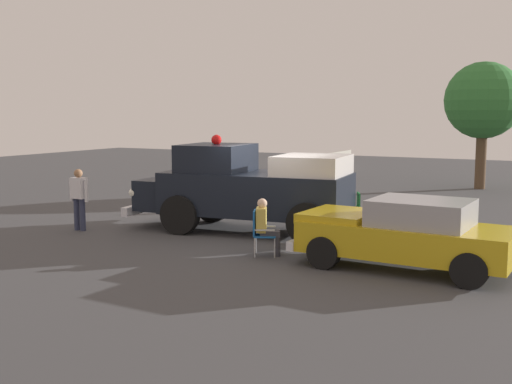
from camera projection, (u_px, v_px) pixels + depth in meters
The scene contains 11 objects.
ground_plane at pixel (269, 237), 16.30m from camera, with size 60.00×60.00×0.00m, color #424244.
vintage_fire_truck at pixel (248, 187), 16.84m from camera, with size 2.88×6.15×2.59m.
classic_hot_rod at pixel (404, 233), 12.87m from camera, with size 2.11×4.45×1.46m.
lawn_chair_near_truck at pixel (260, 229), 14.10m from camera, with size 0.65×0.65×1.02m.
lawn_chair_by_car at pixel (354, 208), 17.17m from camera, with size 0.66×0.66×1.02m.
lawn_chair_spare at pixel (240, 192), 20.60m from camera, with size 0.62×0.62×1.02m.
spectator_seated at pixel (266, 225), 14.08m from camera, with size 0.56×0.64×1.29m.
spectator_standing at pixel (79, 195), 17.03m from camera, with size 0.28×0.64×1.68m.
oak_tree_left at pixel (483, 101), 25.94m from camera, with size 3.16×3.16×5.25m.
traffic_cone at pixel (252, 205), 19.73m from camera, with size 0.40×0.40×0.64m.
background_fence at pixel (320, 163), 34.10m from camera, with size 9.85×0.12×0.90m.
Camera 1 is at (-14.35, -7.14, 3.21)m, focal length 44.32 mm.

